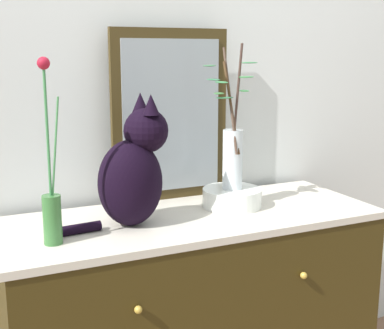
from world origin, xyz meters
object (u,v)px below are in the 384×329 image
(cat_sitting, at_px, (133,170))
(vase_slim_green, at_px, (51,202))
(vase_glass_clear, at_px, (232,149))
(sideboard, at_px, (192,319))
(mirror_leaning, at_px, (171,116))
(bowl_porcelain, at_px, (232,198))

(cat_sitting, bearing_deg, vase_slim_green, -165.04)
(vase_slim_green, distance_m, vase_glass_clear, 0.68)
(cat_sitting, distance_m, vase_glass_clear, 0.39)
(sideboard, relative_size, vase_glass_clear, 2.54)
(mirror_leaning, bearing_deg, vase_glass_clear, -52.56)
(mirror_leaning, relative_size, cat_sitting, 1.50)
(sideboard, relative_size, vase_slim_green, 2.43)
(vase_slim_green, xyz_separation_m, bowl_porcelain, (0.67, 0.12, -0.10))
(sideboard, distance_m, vase_glass_clear, 0.64)
(cat_sitting, bearing_deg, mirror_leaning, 47.02)
(vase_slim_green, bearing_deg, mirror_leaning, 32.45)
(cat_sitting, relative_size, vase_glass_clear, 0.82)
(bowl_porcelain, distance_m, vase_glass_clear, 0.18)
(sideboard, relative_size, mirror_leaning, 2.05)
(bowl_porcelain, height_order, vase_glass_clear, vase_glass_clear)
(bowl_porcelain, bearing_deg, vase_slim_green, -169.64)
(mirror_leaning, height_order, vase_slim_green, mirror_leaning)
(vase_glass_clear, bearing_deg, vase_slim_green, -169.68)
(sideboard, height_order, mirror_leaning, mirror_leaning)
(cat_sitting, relative_size, vase_slim_green, 0.79)
(sideboard, xyz_separation_m, bowl_porcelain, (0.18, 0.03, 0.43))
(vase_glass_clear, bearing_deg, bowl_porcelain, 21.06)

